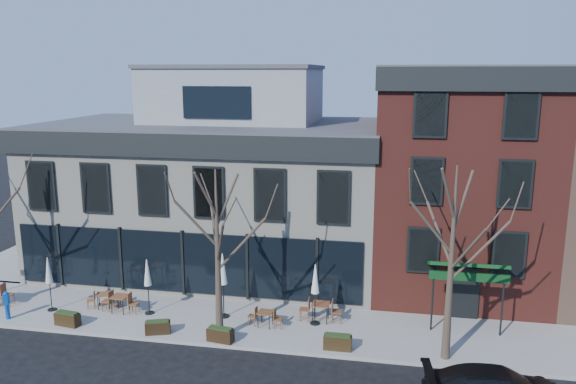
# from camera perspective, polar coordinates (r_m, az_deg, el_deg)

# --- Properties ---
(ground) EXTENTS (120.00, 120.00, 0.00)m
(ground) POSITION_cam_1_polar(r_m,az_deg,el_deg) (28.40, -10.41, -10.64)
(ground) COLOR black
(ground) RESTS_ON ground
(sidewalk_front) EXTENTS (33.50, 4.70, 0.15)m
(sidewalk_front) POSITION_cam_1_polar(r_m,az_deg,el_deg) (25.54, -5.18, -12.98)
(sidewalk_front) COLOR gray
(sidewalk_front) RESTS_ON ground
(sidewalk_side) EXTENTS (4.50, 12.00, 0.15)m
(sidewalk_side) POSITION_cam_1_polar(r_m,az_deg,el_deg) (38.45, -23.05, -5.23)
(sidewalk_side) COLOR gray
(sidewalk_side) RESTS_ON ground
(corner_building) EXTENTS (18.39, 10.39, 11.10)m
(corner_building) POSITION_cam_1_polar(r_m,az_deg,el_deg) (31.59, -7.34, 0.75)
(corner_building) COLOR beige
(corner_building) RESTS_ON ground
(red_brick_building) EXTENTS (8.20, 11.78, 11.18)m
(red_brick_building) POSITION_cam_1_polar(r_m,az_deg,el_deg) (30.00, 16.77, 1.51)
(red_brick_building) COLOR maroon
(red_brick_building) RESTS_ON ground
(tree_mid) EXTENTS (3.50, 3.55, 7.04)m
(tree_mid) POSITION_cam_1_polar(r_m,az_deg,el_deg) (22.67, -7.14, -6.21)
(tree_mid) COLOR #382B21
(tree_mid) RESTS_ON sidewalk_front
(tree_right) EXTENTS (3.72, 3.77, 7.48)m
(tree_right) POSITION_cam_1_polar(r_m,az_deg,el_deg) (21.71, 16.28, -6.82)
(tree_right) COLOR #382B21
(tree_right) RESTS_ON sidewalk_front
(call_box) EXTENTS (0.26, 0.26, 1.31)m
(call_box) POSITION_cam_1_polar(r_m,az_deg,el_deg) (28.15, -26.66, -10.14)
(call_box) COLOR #0C47A3
(call_box) RESTS_ON sidewalk_front
(cafe_set_1) EXTENTS (1.59, 0.96, 0.82)m
(cafe_set_1) POSITION_cam_1_polar(r_m,az_deg,el_deg) (27.86, -18.19, -10.26)
(cafe_set_1) COLOR brown
(cafe_set_1) RESTS_ON sidewalk_front
(cafe_set_2) EXTENTS (1.80, 0.74, 0.94)m
(cafe_set_2) POSITION_cam_1_polar(r_m,az_deg,el_deg) (27.11, -16.67, -10.64)
(cafe_set_2) COLOR brown
(cafe_set_2) RESTS_ON sidewalk_front
(cafe_set_4) EXTENTS (1.59, 0.68, 0.82)m
(cafe_set_4) POSITION_cam_1_polar(r_m,az_deg,el_deg) (24.69, -2.31, -12.59)
(cafe_set_4) COLOR brown
(cafe_set_4) RESTS_ON sidewalk_front
(cafe_set_5) EXTENTS (1.91, 0.78, 1.01)m
(cafe_set_5) POSITION_cam_1_polar(r_m,az_deg,el_deg) (25.15, 3.32, -11.88)
(cafe_set_5) COLOR brown
(cafe_set_5) RESTS_ON sidewalk_front
(umbrella_0) EXTENTS (0.41, 0.41, 2.55)m
(umbrella_0) POSITION_cam_1_polar(r_m,az_deg,el_deg) (27.90, -23.14, -7.59)
(umbrella_0) COLOR black
(umbrella_0) RESTS_ON sidewalk_front
(umbrella_1) EXTENTS (0.41, 0.41, 2.59)m
(umbrella_1) POSITION_cam_1_polar(r_m,az_deg,el_deg) (26.12, -14.09, -8.22)
(umbrella_1) COLOR black
(umbrella_1) RESTS_ON sidewalk_front
(umbrella_3) EXTENTS (0.47, 0.47, 2.97)m
(umbrella_3) POSITION_cam_1_polar(r_m,az_deg,el_deg) (25.09, -6.64, -8.12)
(umbrella_3) COLOR black
(umbrella_3) RESTS_ON sidewalk_front
(umbrella_4) EXTENTS (0.44, 0.44, 2.72)m
(umbrella_4) POSITION_cam_1_polar(r_m,az_deg,el_deg) (24.34, 2.78, -9.13)
(umbrella_4) COLOR black
(umbrella_4) RESTS_ON sidewalk_front
(planter_0) EXTENTS (1.14, 0.60, 0.61)m
(planter_0) POSITION_cam_1_polar(r_m,az_deg,el_deg) (26.59, -21.49, -11.88)
(planter_0) COLOR black
(planter_0) RESTS_ON sidewalk_front
(planter_1) EXTENTS (1.10, 0.72, 0.57)m
(planter_1) POSITION_cam_1_polar(r_m,az_deg,el_deg) (24.74, -13.09, -13.22)
(planter_1) COLOR black
(planter_1) RESTS_ON sidewalk_front
(planter_2) EXTENTS (1.13, 0.60, 0.60)m
(planter_2) POSITION_cam_1_polar(r_m,az_deg,el_deg) (23.64, -6.88, -14.17)
(planter_2) COLOR black
(planter_2) RESTS_ON sidewalk_front
(planter_3) EXTENTS (1.11, 0.45, 0.62)m
(planter_3) POSITION_cam_1_polar(r_m,az_deg,el_deg) (22.98, 5.07, -14.92)
(planter_3) COLOR #2F210F
(planter_3) RESTS_ON sidewalk_front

